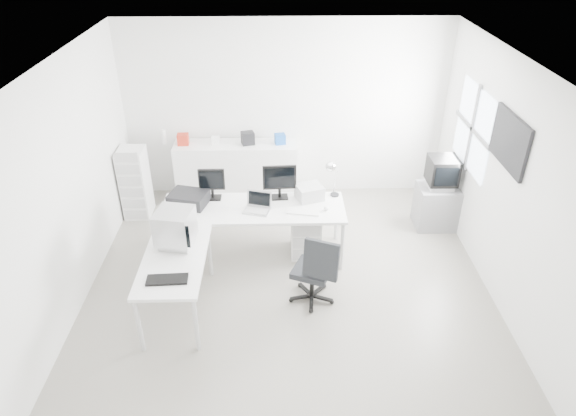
{
  "coord_description": "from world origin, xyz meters",
  "views": [
    {
      "loc": [
        -0.11,
        -5.14,
        4.18
      ],
      "look_at": [
        0.0,
        0.2,
        1.0
      ],
      "focal_mm": 32.0,
      "sensor_mm": 36.0,
      "label": 1
    }
  ],
  "objects_px": {
    "main_desk": "(254,231)",
    "laptop": "(256,204)",
    "laser_printer": "(309,192)",
    "lcd_monitor_large": "(280,183)",
    "crt_tv": "(442,173)",
    "crt_monitor": "(175,227)",
    "tv_cabinet": "(436,206)",
    "office_chair": "(313,267)",
    "side_desk": "(178,284)",
    "filing_cabinet": "(135,183)",
    "inkjet_printer": "(189,199)",
    "lcd_monitor_small": "(212,184)",
    "drawer_pedestal": "(306,233)",
    "sideboard": "(237,171)"
  },
  "relations": [
    {
      "from": "main_desk",
      "to": "lcd_monitor_large",
      "type": "distance_m",
      "value": 0.74
    },
    {
      "from": "crt_tv",
      "to": "sideboard",
      "type": "height_order",
      "value": "crt_tv"
    },
    {
      "from": "laptop",
      "to": "drawer_pedestal",
      "type": "bearing_deg",
      "value": 28.76
    },
    {
      "from": "crt_monitor",
      "to": "laptop",
      "type": "bearing_deg",
      "value": 50.44
    },
    {
      "from": "inkjet_printer",
      "to": "crt_monitor",
      "type": "relative_size",
      "value": 0.95
    },
    {
      "from": "main_desk",
      "to": "side_desk",
      "type": "xyz_separation_m",
      "value": [
        -0.85,
        -1.1,
        0.0
      ]
    },
    {
      "from": "drawer_pedestal",
      "to": "crt_tv",
      "type": "height_order",
      "value": "crt_tv"
    },
    {
      "from": "lcd_monitor_large",
      "to": "office_chair",
      "type": "distance_m",
      "value": 1.35
    },
    {
      "from": "filing_cabinet",
      "to": "crt_tv",
      "type": "bearing_deg",
      "value": -5.4
    },
    {
      "from": "inkjet_printer",
      "to": "lcd_monitor_large",
      "type": "distance_m",
      "value": 1.22
    },
    {
      "from": "main_desk",
      "to": "crt_tv",
      "type": "bearing_deg",
      "value": 14.51
    },
    {
      "from": "main_desk",
      "to": "crt_monitor",
      "type": "bearing_deg",
      "value": -135.0
    },
    {
      "from": "crt_monitor",
      "to": "office_chair",
      "type": "distance_m",
      "value": 1.66
    },
    {
      "from": "main_desk",
      "to": "laser_printer",
      "type": "height_order",
      "value": "laser_printer"
    },
    {
      "from": "side_desk",
      "to": "lcd_monitor_large",
      "type": "relative_size",
      "value": 3.03
    },
    {
      "from": "main_desk",
      "to": "sideboard",
      "type": "height_order",
      "value": "sideboard"
    },
    {
      "from": "lcd_monitor_large",
      "to": "tv_cabinet",
      "type": "xyz_separation_m",
      "value": [
        2.32,
        0.44,
        -0.66
      ]
    },
    {
      "from": "tv_cabinet",
      "to": "sideboard",
      "type": "xyz_separation_m",
      "value": [
        -3.0,
        0.9,
        0.15
      ]
    },
    {
      "from": "inkjet_printer",
      "to": "office_chair",
      "type": "height_order",
      "value": "office_chair"
    },
    {
      "from": "inkjet_printer",
      "to": "crt_monitor",
      "type": "bearing_deg",
      "value": -74.8
    },
    {
      "from": "office_chair",
      "to": "sideboard",
      "type": "bearing_deg",
      "value": 135.44
    },
    {
      "from": "inkjet_printer",
      "to": "filing_cabinet",
      "type": "distance_m",
      "value": 1.44
    },
    {
      "from": "sideboard",
      "to": "tv_cabinet",
      "type": "bearing_deg",
      "value": -16.76
    },
    {
      "from": "side_desk",
      "to": "filing_cabinet",
      "type": "xyz_separation_m",
      "value": [
        -0.98,
        2.22,
        0.17
      ]
    },
    {
      "from": "lcd_monitor_large",
      "to": "laser_printer",
      "type": "relative_size",
      "value": 1.38
    },
    {
      "from": "lcd_monitor_large",
      "to": "laser_printer",
      "type": "bearing_deg",
      "value": -8.18
    },
    {
      "from": "laptop",
      "to": "sideboard",
      "type": "distance_m",
      "value": 1.78
    },
    {
      "from": "office_chair",
      "to": "filing_cabinet",
      "type": "bearing_deg",
      "value": 163.92
    },
    {
      "from": "drawer_pedestal",
      "to": "lcd_monitor_large",
      "type": "relative_size",
      "value": 1.3
    },
    {
      "from": "sideboard",
      "to": "laptop",
      "type": "bearing_deg",
      "value": -77.26
    },
    {
      "from": "tv_cabinet",
      "to": "sideboard",
      "type": "bearing_deg",
      "value": 163.24
    },
    {
      "from": "laptop",
      "to": "filing_cabinet",
      "type": "bearing_deg",
      "value": 162.91
    },
    {
      "from": "crt_monitor",
      "to": "tv_cabinet",
      "type": "height_order",
      "value": "crt_monitor"
    },
    {
      "from": "main_desk",
      "to": "lcd_monitor_large",
      "type": "relative_size",
      "value": 5.19
    },
    {
      "from": "lcd_monitor_small",
      "to": "laptop",
      "type": "height_order",
      "value": "lcd_monitor_small"
    },
    {
      "from": "main_desk",
      "to": "drawer_pedestal",
      "type": "distance_m",
      "value": 0.71
    },
    {
      "from": "crt_tv",
      "to": "filing_cabinet",
      "type": "distance_m",
      "value": 4.53
    },
    {
      "from": "drawer_pedestal",
      "to": "tv_cabinet",
      "type": "bearing_deg",
      "value": 18.02
    },
    {
      "from": "drawer_pedestal",
      "to": "tv_cabinet",
      "type": "height_order",
      "value": "tv_cabinet"
    },
    {
      "from": "crt_monitor",
      "to": "office_chair",
      "type": "xyz_separation_m",
      "value": [
        1.58,
        -0.1,
        -0.52
      ]
    },
    {
      "from": "lcd_monitor_small",
      "to": "crt_monitor",
      "type": "distance_m",
      "value": 1.14
    },
    {
      "from": "filing_cabinet",
      "to": "lcd_monitor_small",
      "type": "bearing_deg",
      "value": -34.03
    },
    {
      "from": "drawer_pedestal",
      "to": "sideboard",
      "type": "distance_m",
      "value": 1.87
    },
    {
      "from": "sideboard",
      "to": "crt_monitor",
      "type": "bearing_deg",
      "value": -101.95
    },
    {
      "from": "lcd_monitor_small",
      "to": "office_chair",
      "type": "xyz_separation_m",
      "value": [
        1.28,
        -1.2,
        -0.48
      ]
    },
    {
      "from": "drawer_pedestal",
      "to": "lcd_monitor_small",
      "type": "relative_size",
      "value": 1.38
    },
    {
      "from": "lcd_monitor_large",
      "to": "tv_cabinet",
      "type": "bearing_deg",
      "value": 6.86
    },
    {
      "from": "main_desk",
      "to": "laptop",
      "type": "relative_size",
      "value": 7.39
    },
    {
      "from": "lcd_monitor_small",
      "to": "filing_cabinet",
      "type": "distance_m",
      "value": 1.6
    },
    {
      "from": "laser_printer",
      "to": "lcd_monitor_large",
      "type": "bearing_deg",
      "value": 156.59
    }
  ]
}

